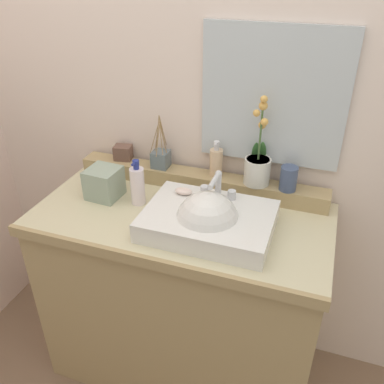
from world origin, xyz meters
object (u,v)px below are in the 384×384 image
(sink_basin, at_px, (208,222))
(soap_bar, at_px, (184,191))
(potted_plant, at_px, (258,165))
(trinket_box, at_px, (123,153))
(soap_dispenser, at_px, (216,161))
(reed_diffuser, at_px, (161,158))
(tissue_box, at_px, (104,183))
(lotion_bottle, at_px, (138,185))
(tumbler_cup, at_px, (289,178))

(sink_basin, distance_m, soap_bar, 0.17)
(potted_plant, height_order, trinket_box, potted_plant)
(potted_plant, relative_size, soap_dispenser, 2.40)
(soap_bar, xyz_separation_m, reed_diffuser, (-0.18, 0.20, 0.02))
(soap_bar, distance_m, reed_diffuser, 0.27)
(tissue_box, bearing_deg, soap_dispenser, 26.53)
(potted_plant, height_order, lotion_bottle, potted_plant)
(lotion_bottle, bearing_deg, trinket_box, 128.89)
(tumbler_cup, xyz_separation_m, reed_diffuser, (-0.56, 0.02, -0.01))
(potted_plant, height_order, reed_diffuser, potted_plant)
(soap_dispenser, bearing_deg, potted_plant, -4.04)
(soap_bar, height_order, tumbler_cup, tumbler_cup)
(trinket_box, height_order, lotion_bottle, lotion_bottle)
(sink_basin, xyz_separation_m, trinket_box, (-0.51, 0.31, 0.06))
(potted_plant, xyz_separation_m, reed_diffuser, (-0.43, 0.01, -0.04))
(reed_diffuser, xyz_separation_m, tissue_box, (-0.17, -0.21, -0.05))
(sink_basin, distance_m, lotion_bottle, 0.34)
(trinket_box, bearing_deg, potted_plant, -12.33)
(trinket_box, xyz_separation_m, lotion_bottle, (0.18, -0.22, -0.02))
(potted_plant, bearing_deg, soap_bar, -142.02)
(soap_dispenser, height_order, tissue_box, soap_dispenser)
(sink_basin, height_order, lotion_bottle, lotion_bottle)
(trinket_box, bearing_deg, soap_dispenser, -11.45)
(potted_plant, bearing_deg, reed_diffuser, 179.13)
(potted_plant, xyz_separation_m, lotion_bottle, (-0.45, -0.20, -0.07))
(potted_plant, distance_m, reed_diffuser, 0.43)
(soap_dispenser, distance_m, trinket_box, 0.45)
(soap_bar, height_order, potted_plant, potted_plant)
(lotion_bottle, bearing_deg, soap_bar, 2.32)
(potted_plant, distance_m, tissue_box, 0.64)
(lotion_bottle, xyz_separation_m, tissue_box, (-0.16, 0.00, -0.02))
(soap_bar, relative_size, trinket_box, 0.90)
(soap_dispenser, height_order, reed_diffuser, reed_diffuser)
(sink_basin, distance_m, tissue_box, 0.49)
(tumbler_cup, relative_size, reed_diffuser, 0.42)
(tissue_box, bearing_deg, lotion_bottle, -0.68)
(sink_basin, xyz_separation_m, tissue_box, (-0.48, 0.10, 0.02))
(sink_basin, xyz_separation_m, potted_plant, (0.12, 0.29, 0.11))
(sink_basin, bearing_deg, potted_plant, 68.33)
(sink_basin, relative_size, tumbler_cup, 4.67)
(sink_basin, distance_m, soap_dispenser, 0.33)
(reed_diffuser, distance_m, lotion_bottle, 0.21)
(tumbler_cup, bearing_deg, soap_dispenser, 175.19)
(sink_basin, height_order, tumbler_cup, sink_basin)
(soap_bar, bearing_deg, tumbler_cup, 25.52)
(reed_diffuser, bearing_deg, soap_bar, -47.43)
(sink_basin, distance_m, trinket_box, 0.60)
(reed_diffuser, bearing_deg, soap_dispenser, 1.39)
(soap_dispenser, relative_size, reed_diffuser, 0.65)
(sink_basin, xyz_separation_m, tumbler_cup, (0.25, 0.28, 0.08))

